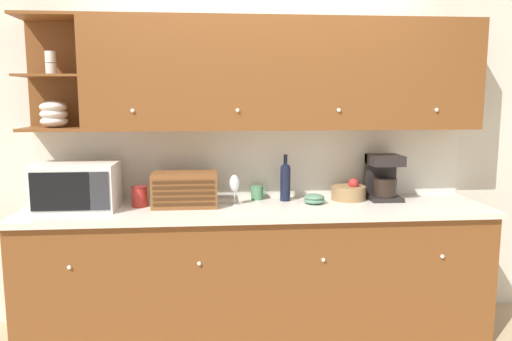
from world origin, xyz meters
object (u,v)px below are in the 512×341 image
(wine_glass, at_px, (234,184))
(wine_bottle, at_px, (285,180))
(mug, at_px, (257,193))
(bowl_stack_on_counter, at_px, (314,199))
(coffee_maker, at_px, (383,177))
(storage_canister, at_px, (139,196))
(microwave, at_px, (77,186))
(fruit_basket, at_px, (349,192))
(bread_box, at_px, (185,190))

(wine_glass, bearing_deg, wine_bottle, 15.91)
(mug, distance_m, bowl_stack_on_counter, 0.43)
(mug, height_order, coffee_maker, coffee_maker)
(mug, bearing_deg, coffee_maker, -4.66)
(bowl_stack_on_counter, bearing_deg, wine_glass, 178.66)
(storage_canister, distance_m, bowl_stack_on_counter, 1.22)
(wine_glass, bearing_deg, mug, 44.22)
(microwave, xyz_separation_m, wine_bottle, (1.43, 0.14, -0.00))
(storage_canister, relative_size, bowl_stack_on_counter, 0.93)
(fruit_basket, bearing_deg, mug, 173.65)
(microwave, relative_size, coffee_maker, 1.59)
(storage_canister, distance_m, fruit_basket, 1.50)
(bread_box, relative_size, coffee_maker, 1.34)
(wine_bottle, xyz_separation_m, fruit_basket, (0.47, -0.01, -0.10))
(microwave, distance_m, bread_box, 0.72)
(mug, distance_m, fruit_basket, 0.67)
(microwave, xyz_separation_m, coffee_maker, (2.15, 0.13, 0.01))
(microwave, relative_size, mug, 5.24)
(wine_bottle, relative_size, coffee_maker, 1.02)
(bowl_stack_on_counter, relative_size, coffee_maker, 0.46)
(mug, relative_size, wine_bottle, 0.30)
(bowl_stack_on_counter, bearing_deg, bread_box, -179.67)
(mug, xyz_separation_m, bowl_stack_on_counter, (0.39, -0.18, -0.02))
(mug, xyz_separation_m, wine_bottle, (0.20, -0.07, 0.10))
(bread_box, relative_size, mug, 4.41)
(wine_bottle, relative_size, bowl_stack_on_counter, 2.24)
(microwave, bearing_deg, storage_canister, 5.64)
(wine_glass, xyz_separation_m, wine_bottle, (0.37, 0.11, 0.01))
(storage_canister, bearing_deg, wine_glass, -0.35)
(wine_bottle, height_order, bowl_stack_on_counter, wine_bottle)
(bread_box, relative_size, fruit_basket, 1.78)
(bread_box, bearing_deg, microwave, -178.59)
(wine_glass, bearing_deg, bread_box, -176.93)
(bowl_stack_on_counter, xyz_separation_m, coffee_maker, (0.53, 0.11, 0.13))
(coffee_maker, bearing_deg, wine_glass, -174.98)
(storage_canister, xyz_separation_m, fruit_basket, (1.49, 0.09, -0.02))
(mug, xyz_separation_m, fruit_basket, (0.67, -0.07, 0.01))
(fruit_basket, bearing_deg, coffee_maker, -0.22)
(wine_bottle, bearing_deg, coffee_maker, -0.77)
(fruit_basket, bearing_deg, microwave, -175.98)
(microwave, height_order, bowl_stack_on_counter, microwave)
(bread_box, bearing_deg, wine_bottle, 9.89)
(microwave, bearing_deg, bread_box, 1.41)
(wine_bottle, distance_m, coffee_maker, 0.72)
(wine_bottle, bearing_deg, wine_glass, -164.09)
(wine_glass, relative_size, coffee_maker, 0.65)
(storage_canister, distance_m, mug, 0.85)
(storage_canister, height_order, wine_bottle, wine_bottle)
(microwave, bearing_deg, bowl_stack_on_counter, 0.80)
(wine_glass, height_order, mug, wine_glass)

